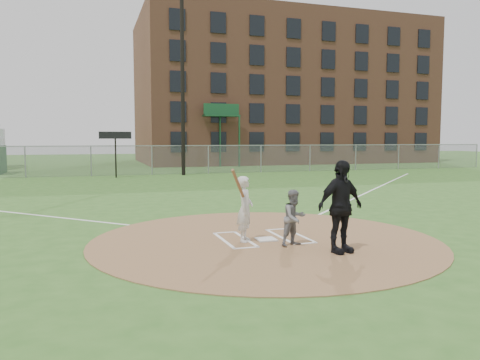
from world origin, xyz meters
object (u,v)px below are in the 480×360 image
object	(u,v)px
catcher	(294,218)
batter_at_plate	(245,209)
home_plate	(266,239)
umpire	(340,207)

from	to	relation	value
catcher	batter_at_plate	bearing A→B (deg)	122.08
batter_at_plate	home_plate	bearing A→B (deg)	-1.04
home_plate	batter_at_plate	size ratio (longest dim) A/B	0.26
catcher	umpire	world-z (taller)	umpire
home_plate	catcher	xyz separation A→B (m)	(0.40, -0.76, 0.63)
home_plate	umpire	xyz separation A→B (m)	(1.06, -1.65, 0.98)
catcher	batter_at_plate	size ratio (longest dim) A/B	0.72
catcher	home_plate	bearing A→B (deg)	99.13
umpire	batter_at_plate	distance (m)	2.31
catcher	umpire	distance (m)	1.17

